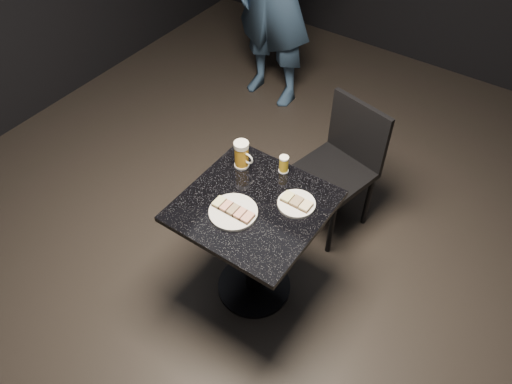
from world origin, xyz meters
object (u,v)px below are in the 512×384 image
plate_small (296,204)px  chair (342,162)px  plate_large (233,212)px  table (254,234)px  beer_tumbler (284,164)px  beer_mug (242,154)px

plate_small → chair: bearing=95.5°
plate_large → table: size_ratio=0.32×
plate_large → beer_tumbler: size_ratio=2.48×
beer_mug → beer_tumbler: beer_mug is taller
plate_small → table: bearing=-146.4°
plate_small → chair: 0.72m
plate_large → table: (0.05, 0.11, -0.25)m
plate_small → beer_mug: beer_mug is taller
plate_small → beer_mug: size_ratio=1.21×
plate_small → beer_mug: 0.41m
table → plate_large: bearing=-114.9°
plate_small → chair: chair is taller
plate_large → beer_tumbler: beer_tumbler is taller
plate_large → beer_mug: bearing=118.6°
beer_tumbler → chair: (0.12, 0.50, -0.30)m
plate_small → beer_tumbler: beer_tumbler is taller
beer_mug → chair: (0.33, 0.59, -0.33)m
plate_large → chair: (0.16, 0.89, -0.26)m
plate_large → beer_mug: 0.35m
plate_large → plate_small: 0.32m
chair → plate_large: bearing=-100.3°
plate_small → beer_tumbler: bearing=137.6°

